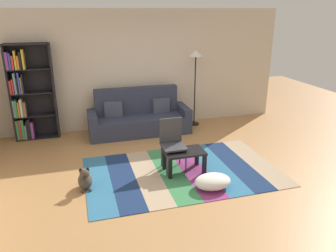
{
  "coord_description": "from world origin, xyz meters",
  "views": [
    {
      "loc": [
        -1.53,
        -4.93,
        2.66
      ],
      "look_at": [
        0.04,
        0.48,
        0.65
      ],
      "focal_mm": 34.81,
      "sensor_mm": 36.0,
      "label": 1
    }
  ],
  "objects_px": {
    "bookshelf": "(27,95)",
    "tv_remote": "(181,149)",
    "dog": "(85,180)",
    "folding_chair": "(172,140)",
    "couch": "(139,118)",
    "pouf": "(213,181)",
    "coffee_table": "(184,155)",
    "standing_lamp": "(196,63)"
  },
  "relations": [
    {
      "from": "bookshelf",
      "to": "tv_remote",
      "type": "height_order",
      "value": "bookshelf"
    },
    {
      "from": "couch",
      "to": "tv_remote",
      "type": "xyz_separation_m",
      "value": [
        0.32,
        -2.07,
        0.07
      ]
    },
    {
      "from": "standing_lamp",
      "to": "tv_remote",
      "type": "xyz_separation_m",
      "value": [
        -1.09,
        -2.23,
        -1.1
      ]
    },
    {
      "from": "standing_lamp",
      "to": "couch",
      "type": "bearing_deg",
      "value": -173.3
    },
    {
      "from": "bookshelf",
      "to": "dog",
      "type": "distance_m",
      "value": 2.86
    },
    {
      "from": "dog",
      "to": "standing_lamp",
      "type": "relative_size",
      "value": 0.22
    },
    {
      "from": "pouf",
      "to": "tv_remote",
      "type": "relative_size",
      "value": 3.88
    },
    {
      "from": "bookshelf",
      "to": "tv_remote",
      "type": "bearing_deg",
      "value": -41.63
    },
    {
      "from": "pouf",
      "to": "coffee_table",
      "type": "bearing_deg",
      "value": 110.47
    },
    {
      "from": "bookshelf",
      "to": "coffee_table",
      "type": "height_order",
      "value": "bookshelf"
    },
    {
      "from": "pouf",
      "to": "tv_remote",
      "type": "xyz_separation_m",
      "value": [
        -0.29,
        0.74,
        0.28
      ]
    },
    {
      "from": "pouf",
      "to": "folding_chair",
      "type": "height_order",
      "value": "folding_chair"
    },
    {
      "from": "bookshelf",
      "to": "tv_remote",
      "type": "xyz_separation_m",
      "value": [
        2.64,
        -2.35,
        -0.58
      ]
    },
    {
      "from": "dog",
      "to": "couch",
      "type": "bearing_deg",
      "value": 59.79
    },
    {
      "from": "dog",
      "to": "folding_chair",
      "type": "distance_m",
      "value": 1.6
    },
    {
      "from": "standing_lamp",
      "to": "bookshelf",
      "type": "bearing_deg",
      "value": 178.19
    },
    {
      "from": "pouf",
      "to": "tv_remote",
      "type": "height_order",
      "value": "tv_remote"
    },
    {
      "from": "bookshelf",
      "to": "standing_lamp",
      "type": "xyz_separation_m",
      "value": [
        3.73,
        -0.12,
        0.52
      ]
    },
    {
      "from": "bookshelf",
      "to": "dog",
      "type": "xyz_separation_m",
      "value": [
        1.01,
        -2.54,
        -0.82
      ]
    },
    {
      "from": "coffee_table",
      "to": "dog",
      "type": "relative_size",
      "value": 1.73
    },
    {
      "from": "coffee_table",
      "to": "pouf",
      "type": "relative_size",
      "value": 1.18
    },
    {
      "from": "pouf",
      "to": "bookshelf",
      "type": "bearing_deg",
      "value": 133.45
    },
    {
      "from": "couch",
      "to": "dog",
      "type": "relative_size",
      "value": 5.69
    },
    {
      "from": "pouf",
      "to": "tv_remote",
      "type": "distance_m",
      "value": 0.84
    },
    {
      "from": "bookshelf",
      "to": "coffee_table",
      "type": "xyz_separation_m",
      "value": [
        2.68,
        -2.43,
        -0.66
      ]
    },
    {
      "from": "coffee_table",
      "to": "folding_chair",
      "type": "xyz_separation_m",
      "value": [
        -0.15,
        0.21,
        0.22
      ]
    },
    {
      "from": "pouf",
      "to": "dog",
      "type": "distance_m",
      "value": 2.0
    },
    {
      "from": "pouf",
      "to": "couch",
      "type": "bearing_deg",
      "value": 102.18
    },
    {
      "from": "bookshelf",
      "to": "folding_chair",
      "type": "bearing_deg",
      "value": -41.27
    },
    {
      "from": "couch",
      "to": "coffee_table",
      "type": "xyz_separation_m",
      "value": [
        0.36,
        -2.14,
        -0.02
      ]
    },
    {
      "from": "couch",
      "to": "standing_lamp",
      "type": "relative_size",
      "value": 1.26
    },
    {
      "from": "tv_remote",
      "to": "folding_chair",
      "type": "relative_size",
      "value": 0.17
    },
    {
      "from": "folding_chair",
      "to": "bookshelf",
      "type": "bearing_deg",
      "value": -177.29
    },
    {
      "from": "couch",
      "to": "pouf",
      "type": "xyz_separation_m",
      "value": [
        0.61,
        -2.81,
        -0.21
      ]
    },
    {
      "from": "standing_lamp",
      "to": "folding_chair",
      "type": "bearing_deg",
      "value": -119.74
    },
    {
      "from": "bookshelf",
      "to": "folding_chair",
      "type": "xyz_separation_m",
      "value": [
        2.53,
        -2.22,
        -0.44
      ]
    },
    {
      "from": "coffee_table",
      "to": "standing_lamp",
      "type": "xyz_separation_m",
      "value": [
        1.05,
        2.31,
        1.18
      ]
    },
    {
      "from": "tv_remote",
      "to": "dog",
      "type": "bearing_deg",
      "value": -135.78
    },
    {
      "from": "couch",
      "to": "bookshelf",
      "type": "distance_m",
      "value": 2.43
    },
    {
      "from": "standing_lamp",
      "to": "folding_chair",
      "type": "height_order",
      "value": "standing_lamp"
    },
    {
      "from": "couch",
      "to": "bookshelf",
      "type": "relative_size",
      "value": 1.11
    },
    {
      "from": "folding_chair",
      "to": "coffee_table",
      "type": "bearing_deg",
      "value": -9.68
    }
  ]
}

